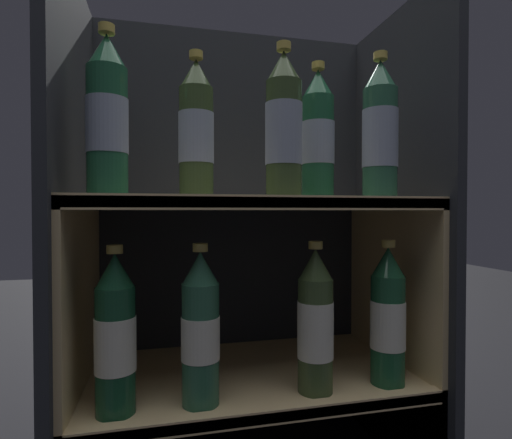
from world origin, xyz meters
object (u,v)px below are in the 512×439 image
Objects in this scene: bottle_upper_front_2 at (380,133)px; bottle_upper_back_1 at (318,137)px; bottle_lower_front_1 at (200,331)px; bottle_lower_front_2 at (315,323)px; bottle_lower_front_3 at (388,318)px; bottle_upper_front_1 at (284,128)px; bottle_upper_back_0 at (196,132)px; bottle_upper_front_0 at (107,119)px; bottle_lower_front_0 at (115,337)px.

bottle_upper_front_2 and bottle_upper_back_1 have the same top height.
bottle_lower_front_2 is (0.21, -0.00, -0.00)m from bottle_lower_front_1.
bottle_lower_front_2 is 1.00× the size of bottle_lower_front_3.
bottle_upper_back_0 is (-0.15, 0.08, 0.00)m from bottle_upper_front_1.
bottle_lower_front_0 is at bearing 0.00° from bottle_upper_front_0.
bottle_upper_front_1 is at bearing -142.07° from bottle_upper_back_1.
bottle_upper_front_2 is (0.49, 0.00, -0.00)m from bottle_upper_front_0.
bottle_lower_front_1 is (-0.34, 0.00, -0.36)m from bottle_upper_front_2.
bottle_lower_front_0 is 0.50m from bottle_lower_front_3.
bottle_upper_front_1 is 1.00× the size of bottle_lower_front_0.
bottle_upper_front_0 and bottle_upper_back_1 have the same top height.
bottle_upper_back_0 is 0.37m from bottle_lower_front_1.
bottle_lower_front_1 is 0.21m from bottle_lower_front_2.
bottle_upper_front_1 and bottle_upper_back_1 have the same top height.
bottle_upper_front_0 is 0.39m from bottle_lower_front_1.
bottle_lower_front_2 is (0.06, 0.00, -0.36)m from bottle_upper_front_1.
bottle_lower_front_2 is at bearing -0.00° from bottle_lower_front_0.
bottle_upper_front_2 is 0.38m from bottle_lower_front_2.
bottle_upper_front_0 is 0.51m from bottle_lower_front_2.
bottle_upper_front_1 is 0.17m from bottle_upper_back_0.
bottle_upper_back_0 reaches higher than bottle_lower_front_1.
bottle_upper_back_0 is (0.15, 0.08, -0.00)m from bottle_upper_front_0.
bottle_upper_front_1 is (0.30, 0.00, -0.00)m from bottle_upper_front_0.
bottle_lower_front_3 is at bearing 0.00° from bottle_upper_front_2.
bottle_lower_front_2 is at bearing -180.00° from bottle_lower_front_3.
bottle_upper_front_1 reaches higher than bottle_lower_front_0.
bottle_upper_front_1 is 1.00× the size of bottle_upper_front_2.
bottle_lower_front_0 is at bearing 180.00° from bottle_lower_front_3.
bottle_upper_front_1 and bottle_upper_back_0 have the same top height.
bottle_lower_front_1 and bottle_lower_front_3 have the same top height.
bottle_upper_front_0 reaches higher than bottle_lower_front_0.
bottle_upper_back_1 reaches higher than bottle_lower_front_0.
bottle_upper_back_1 is at bearing 142.07° from bottle_upper_front_2.
bottle_upper_back_1 is 1.00× the size of bottle_lower_front_3.
bottle_lower_front_2 is (0.35, -0.00, -0.00)m from bottle_lower_front_0.
bottle_upper_front_0 is 0.36m from bottle_lower_front_0.
bottle_upper_front_2 is 1.00× the size of bottle_upper_back_1.
bottle_upper_front_2 is at bearing 0.00° from bottle_lower_front_2.
bottle_upper_front_2 is (0.19, 0.00, 0.00)m from bottle_upper_front_1.
bottle_upper_front_1 is 0.12m from bottle_upper_back_1.
bottle_lower_front_3 is (0.36, 0.00, -0.00)m from bottle_lower_front_1.
bottle_lower_front_3 is at bearing -11.71° from bottle_upper_back_0.
bottle_upper_back_1 is at bearing 16.93° from bottle_lower_front_1.
bottle_lower_front_3 is at bearing 0.00° from bottle_lower_front_0.
bottle_lower_front_0 is 1.00× the size of bottle_lower_front_3.
bottle_lower_front_1 is at bearing 0.00° from bottle_lower_front_0.
bottle_upper_front_1 is 1.00× the size of bottle_upper_back_0.
bottle_lower_front_1 is at bearing 180.00° from bottle_lower_front_3.
bottle_lower_front_3 is (0.15, 0.00, 0.00)m from bottle_lower_front_2.
bottle_lower_front_0 is at bearing 180.00° from bottle_lower_front_1.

